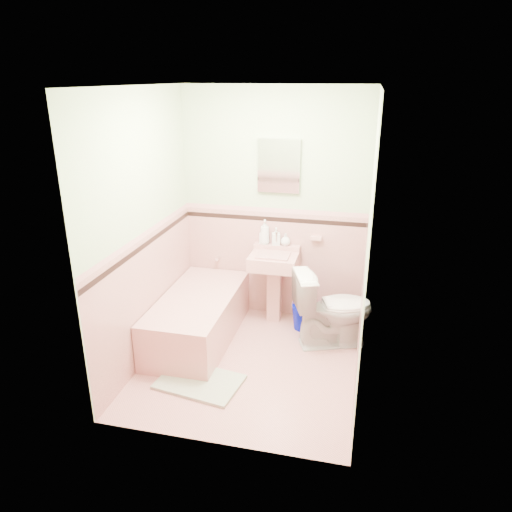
% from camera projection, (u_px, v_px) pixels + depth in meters
% --- Properties ---
extents(floor, '(2.20, 2.20, 0.00)m').
position_uv_depth(floor, '(250.00, 363.00, 4.58)').
color(floor, tan).
rests_on(floor, ground).
extents(ceiling, '(2.20, 2.20, 0.00)m').
position_uv_depth(ceiling, '(249.00, 86.00, 3.70)').
color(ceiling, white).
rests_on(ceiling, ground).
extents(wall_back, '(2.50, 0.00, 2.50)m').
position_uv_depth(wall_back, '(274.00, 207.00, 5.14)').
color(wall_back, '#F5E4C7').
rests_on(wall_back, ground).
extents(wall_front, '(2.50, 0.00, 2.50)m').
position_uv_depth(wall_front, '(209.00, 291.00, 3.14)').
color(wall_front, '#F5E4C7').
rests_on(wall_front, ground).
extents(wall_left, '(0.00, 2.50, 2.50)m').
position_uv_depth(wall_left, '(143.00, 231.00, 4.35)').
color(wall_left, '#F5E4C7').
rests_on(wall_left, ground).
extents(wall_right, '(0.00, 2.50, 2.50)m').
position_uv_depth(wall_right, '(368.00, 248.00, 3.93)').
color(wall_right, '#F5E4C7').
rests_on(wall_right, ground).
extents(wainscot_back, '(2.00, 0.00, 2.00)m').
position_uv_depth(wainscot_back, '(273.00, 264.00, 5.36)').
color(wainscot_back, '#D0908B').
rests_on(wainscot_back, ground).
extents(wainscot_front, '(2.00, 0.00, 2.00)m').
position_uv_depth(wainscot_front, '(213.00, 374.00, 3.38)').
color(wainscot_front, '#D0908B').
rests_on(wainscot_front, ground).
extents(wainscot_left, '(0.00, 2.20, 2.20)m').
position_uv_depth(wainscot_left, '(150.00, 296.00, 4.58)').
color(wainscot_left, '#D0908B').
rests_on(wainscot_left, ground).
extents(wainscot_right, '(0.00, 2.20, 2.20)m').
position_uv_depth(wainscot_right, '(360.00, 318.00, 4.16)').
color(wainscot_right, '#D0908B').
rests_on(wainscot_right, ground).
extents(accent_back, '(2.00, 0.00, 2.00)m').
position_uv_depth(accent_back, '(274.00, 219.00, 5.17)').
color(accent_back, black).
rests_on(accent_back, ground).
extents(accent_front, '(2.00, 0.00, 2.00)m').
position_uv_depth(accent_front, '(210.00, 307.00, 3.20)').
color(accent_front, black).
rests_on(accent_front, ground).
extents(accent_left, '(0.00, 2.20, 2.20)m').
position_uv_depth(accent_left, '(146.00, 244.00, 4.40)').
color(accent_left, black).
rests_on(accent_left, ground).
extents(accent_right, '(0.00, 2.20, 2.20)m').
position_uv_depth(accent_right, '(364.00, 262.00, 3.98)').
color(accent_right, black).
rests_on(accent_right, ground).
extents(cap_back, '(2.00, 0.00, 2.00)m').
position_uv_depth(cap_back, '(274.00, 210.00, 5.14)').
color(cap_back, '#CD8F8F').
rests_on(cap_back, ground).
extents(cap_front, '(2.00, 0.00, 2.00)m').
position_uv_depth(cap_front, '(210.00, 294.00, 3.17)').
color(cap_front, '#CD8F8F').
rests_on(cap_front, ground).
extents(cap_left, '(0.00, 2.20, 2.20)m').
position_uv_depth(cap_left, '(145.00, 234.00, 4.36)').
color(cap_left, '#CD8F8F').
rests_on(cap_left, ground).
extents(cap_right, '(0.00, 2.20, 2.20)m').
position_uv_depth(cap_right, '(365.00, 251.00, 3.94)').
color(cap_right, '#CD8F8F').
rests_on(cap_right, ground).
extents(bathtub, '(0.70, 1.50, 0.45)m').
position_uv_depth(bathtub, '(198.00, 319.00, 4.94)').
color(bathtub, tan).
rests_on(bathtub, floor).
extents(tub_faucet, '(0.04, 0.12, 0.04)m').
position_uv_depth(tub_faucet, '(218.00, 258.00, 5.45)').
color(tub_faucet, silver).
rests_on(tub_faucet, wall_back).
extents(sink, '(0.50, 0.48, 0.79)m').
position_uv_depth(sink, '(273.00, 289.00, 5.21)').
color(sink, tan).
rests_on(sink, floor).
extents(sink_faucet, '(0.02, 0.02, 0.10)m').
position_uv_depth(sink_faucet, '(276.00, 237.00, 5.15)').
color(sink_faucet, silver).
rests_on(sink_faucet, sink).
extents(medicine_cabinet, '(0.44, 0.04, 0.55)m').
position_uv_depth(medicine_cabinet, '(279.00, 166.00, 4.95)').
color(medicine_cabinet, white).
rests_on(medicine_cabinet, wall_back).
extents(soap_dish, '(0.12, 0.07, 0.04)m').
position_uv_depth(soap_dish, '(316.00, 238.00, 5.11)').
color(soap_dish, tan).
rests_on(soap_dish, wall_back).
extents(soap_bottle_left, '(0.12, 0.12, 0.27)m').
position_uv_depth(soap_bottle_left, '(265.00, 232.00, 5.20)').
color(soap_bottle_left, '#B2B2B2').
rests_on(soap_bottle_left, sink).
extents(soap_bottle_mid, '(0.11, 0.11, 0.19)m').
position_uv_depth(soap_bottle_mid, '(276.00, 236.00, 5.19)').
color(soap_bottle_mid, '#B2B2B2').
rests_on(soap_bottle_mid, sink).
extents(soap_bottle_right, '(0.11, 0.11, 0.13)m').
position_uv_depth(soap_bottle_right, '(286.00, 240.00, 5.18)').
color(soap_bottle_right, '#B2B2B2').
rests_on(soap_bottle_right, sink).
extents(tube, '(0.04, 0.04, 0.12)m').
position_uv_depth(tube, '(261.00, 238.00, 5.24)').
color(tube, white).
rests_on(tube, sink).
extents(toilet, '(0.88, 0.69, 0.79)m').
position_uv_depth(toilet, '(333.00, 308.00, 4.78)').
color(toilet, white).
rests_on(toilet, floor).
extents(bucket, '(0.29, 0.29, 0.26)m').
position_uv_depth(bucket, '(304.00, 317.00, 5.17)').
color(bucket, '#000AAE').
rests_on(bucket, floor).
extents(bath_mat, '(0.79, 0.59, 0.03)m').
position_uv_depth(bath_mat, '(200.00, 382.00, 4.27)').
color(bath_mat, gray).
rests_on(bath_mat, floor).
extents(shoe, '(0.15, 0.10, 0.05)m').
position_uv_depth(shoe, '(190.00, 370.00, 4.38)').
color(shoe, '#BF1E59').
rests_on(shoe, bath_mat).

